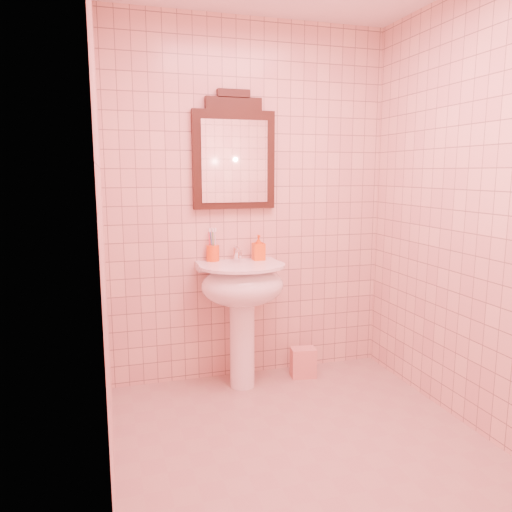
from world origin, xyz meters
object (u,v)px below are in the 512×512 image
object	(u,v)px
soap_dispenser	(259,248)
towel	(303,362)
mirror	(234,155)
pedestal_sink	(242,294)
toothbrush_cup	(213,253)

from	to	relation	value
soap_dispenser	towel	size ratio (longest dim) A/B	0.83
mirror	soap_dispenser	bearing A→B (deg)	-24.98
soap_dispenser	towel	distance (m)	0.91
pedestal_sink	soap_dispenser	distance (m)	0.35
pedestal_sink	toothbrush_cup	world-z (taller)	toothbrush_cup
mirror	soap_dispenser	xyz separation A→B (m)	(0.15, -0.07, -0.64)
toothbrush_cup	towel	distance (m)	1.04
soap_dispenser	towel	xyz separation A→B (m)	(0.31, -0.09, -0.84)
toothbrush_cup	soap_dispenser	bearing A→B (deg)	-8.69
towel	soap_dispenser	bearing A→B (deg)	163.18
mirror	towel	distance (m)	1.56
mirror	toothbrush_cup	xyz separation A→B (m)	(-0.16, -0.02, -0.67)
toothbrush_cup	towel	xyz separation A→B (m)	(0.63, -0.14, -0.81)
toothbrush_cup	soap_dispenser	xyz separation A→B (m)	(0.32, -0.05, 0.03)
soap_dispenser	toothbrush_cup	bearing A→B (deg)	172.10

